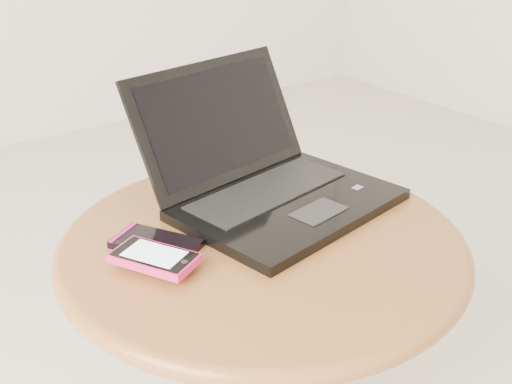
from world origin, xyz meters
TOP-DOWN VIEW (x-y plane):
  - table at (0.03, 0.07)m, footprint 0.61×0.61m
  - laptop at (0.11, 0.17)m, footprint 0.39×0.39m
  - phone_black at (-0.11, 0.14)m, footprint 0.12×0.14m
  - phone_pink at (-0.14, 0.08)m, footprint 0.11×0.13m

SIDE VIEW (x-z plane):
  - table at x=0.03m, z-range 0.14..0.63m
  - phone_black at x=-0.11m, z-range 0.49..0.50m
  - phone_pink at x=-0.14m, z-range 0.50..0.51m
  - laptop at x=0.11m, z-range 0.42..0.63m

